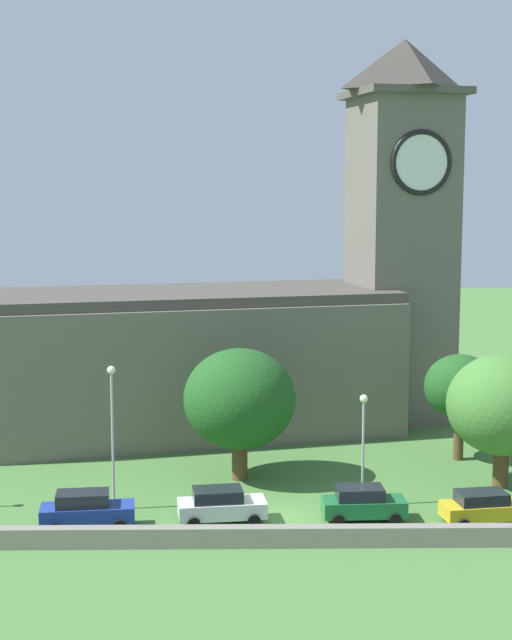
{
  "coord_description": "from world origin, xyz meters",
  "views": [
    {
      "loc": [
        -1.93,
        -48.21,
        17.06
      ],
      "look_at": [
        -1.1,
        7.33,
        9.38
      ],
      "focal_mm": 53.94,
      "sensor_mm": 36.0,
      "label": 1
    }
  ],
  "objects": [
    {
      "name": "ground_plane",
      "position": [
        0.0,
        15.0,
        0.0
      ],
      "size": [
        200.0,
        200.0,
        0.0
      ],
      "primitive_type": "plane",
      "color": "#477538"
    },
    {
      "name": "church",
      "position": [
        -1.2,
        19.12,
        7.46
      ],
      "size": [
        34.38,
        17.57,
        27.51
      ],
      "color": "#666056",
      "rests_on": "ground"
    },
    {
      "name": "quay_barrier",
      "position": [
        0.0,
        -4.14,
        0.49
      ],
      "size": [
        44.05,
        0.7,
        0.99
      ],
      "primitive_type": "cube",
      "color": "gray",
      "rests_on": "ground"
    },
    {
      "name": "car_blue",
      "position": [
        -9.76,
        -1.63,
        0.97
      ],
      "size": [
        4.84,
        2.45,
        1.93
      ],
      "color": "#233D9E",
      "rests_on": "ground"
    },
    {
      "name": "car_white",
      "position": [
        -3.03,
        -0.73,
        0.9
      ],
      "size": [
        4.69,
        2.66,
        1.78
      ],
      "color": "silver",
      "rests_on": "ground"
    },
    {
      "name": "car_green",
      "position": [
        4.29,
        -0.64,
        0.91
      ],
      "size": [
        4.35,
        2.22,
        1.81
      ],
      "color": "#1E6B38",
      "rests_on": "ground"
    },
    {
      "name": "car_yellow",
      "position": [
        10.47,
        -1.03,
        0.84
      ],
      "size": [
        4.66,
        2.63,
        1.65
      ],
      "color": "gold",
      "rests_on": "ground"
    },
    {
      "name": "streetlamp_west_mid",
      "position": [
        -8.77,
        1.31,
        5.13
      ],
      "size": [
        0.44,
        0.44,
        7.8
      ],
      "color": "#9EA0A5",
      "rests_on": "ground"
    },
    {
      "name": "streetlamp_central",
      "position": [
        4.56,
        1.69,
        4.18
      ],
      "size": [
        0.44,
        0.44,
        6.14
      ],
      "color": "#9EA0A5",
      "rests_on": "ground"
    },
    {
      "name": "tree_riverside_west",
      "position": [
        -2.07,
        6.6,
        4.82
      ],
      "size": [
        6.56,
        6.56,
        7.79
      ],
      "color": "brown",
      "rests_on": "ground"
    },
    {
      "name": "tree_churchyard",
      "position": [
        12.89,
        4.86,
        4.81
      ],
      "size": [
        6.39,
        6.39,
        7.72
      ],
      "color": "brown",
      "rests_on": "ground"
    },
    {
      "name": "tree_by_tower",
      "position": [
        11.73,
        10.51,
        4.67
      ],
      "size": [
        4.49,
        4.49,
        6.74
      ],
      "color": "brown",
      "rests_on": "ground"
    }
  ]
}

